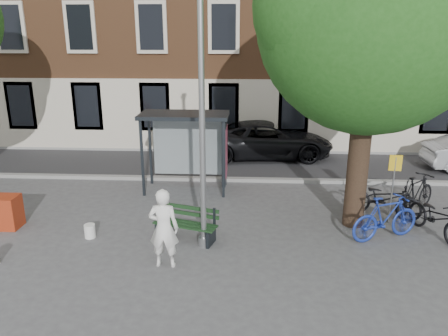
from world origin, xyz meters
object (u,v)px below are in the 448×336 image
bike_a (383,198)px  bus_shelter (197,134)px  lamppost (202,137)px  painter (164,228)px  bike_b (386,218)px  car_dark (267,140)px  notice_sign (394,174)px  red_stand (3,212)px  bench (186,225)px  bike_c (436,217)px  bike_d (416,194)px

bike_a → bus_shelter: bearing=95.9°
lamppost → bike_a: 5.83m
bus_shelter → painter: bus_shelter is taller
lamppost → bike_b: size_ratio=3.09×
lamppost → car_dark: size_ratio=1.12×
bike_a → notice_sign: notice_sign is taller
painter → lamppost: bearing=-127.0°
painter → red_stand: painter is taller
bus_shelter → bench: (0.12, -3.77, -1.53)m
red_stand → painter: bearing=-20.6°
lamppost → bench: 2.47m
painter → bench: bearing=-101.7°
bus_shelter → notice_sign: bus_shelter is taller
painter → bike_a: (5.75, 3.11, -0.37)m
bench → red_stand: (-5.08, 0.45, 0.06)m
lamppost → bike_c: lamppost is taller
bus_shelter → red_stand: bearing=-146.2°
bike_b → bench: bearing=70.2°
bus_shelter → bike_b: bus_shelter is taller
bench → bike_d: bearing=35.0°
bus_shelter → car_dark: bus_shelter is taller
bike_d → painter: bearing=74.2°
lamppost → bus_shelter: (-0.61, 4.11, -0.87)m
bike_c → bus_shelter: bearing=134.7°
bike_d → red_stand: size_ratio=2.18×
bike_c → lamppost: bearing=169.3°
painter → car_dark: size_ratio=0.34×
car_dark → notice_sign: size_ratio=2.80×
lamppost → car_dark: (1.88, 8.27, -2.02)m
bike_a → bike_b: 1.52m
bus_shelter → bike_b: bearing=-33.7°
painter → bench: (0.31, 1.34, -0.54)m
bench → car_dark: bearing=90.5°
painter → bike_b: painter is taller
bike_a → bike_b: bearing=-168.4°
bike_b → notice_sign: (0.46, 1.09, 0.83)m
bench → bike_c: bearing=21.8°
bike_c → car_dark: car_dark is taller
painter → bike_c: (6.75, 1.86, -0.40)m
bike_a → bike_d: 1.07m
bike_a → bike_c: size_ratio=1.05×
red_stand → bike_a: bearing=7.1°
bike_b → bike_d: 2.27m
bus_shelter → car_dark: 4.99m
painter → notice_sign: size_ratio=0.95×
bench → bike_b: bike_b is taller
painter → bike_d: (6.78, 3.42, -0.34)m
bus_shelter → painter: 5.21m
bike_a → car_dark: bearing=52.3°
bike_d → bus_shelter: bearing=33.1°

